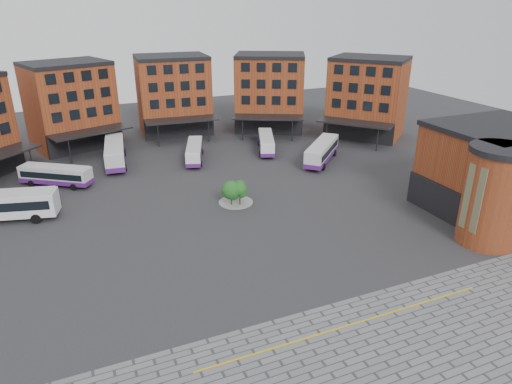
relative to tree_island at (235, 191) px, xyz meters
name	(u,v)px	position (x,y,z in m)	size (l,w,h in m)	color
ground	(258,249)	(-1.79, -11.51, -1.84)	(160.00, 160.00, 0.00)	#28282B
yellow_line	(351,325)	(0.21, -25.51, -1.81)	(26.00, 0.15, 0.02)	gold
main_building	(141,110)	(-6.56, 26.74, 5.38)	(94.14, 42.48, 14.60)	brown
east_building	(494,173)	(26.91, -14.56, 3.45)	(17.40, 15.40, 10.60)	brown
tree_island	(235,191)	(0.00, 0.00, 0.00)	(4.40, 4.40, 3.29)	gray
bus_a	(1,204)	(-26.77, 6.40, 0.24)	(12.75, 5.75, 3.52)	white
bus_b	(56,175)	(-20.75, 15.81, -0.29)	(9.70, 7.70, 2.86)	silver
bus_c	(115,152)	(-11.95, 22.06, 0.04)	(4.35, 12.61, 3.48)	silver
bus_d	(194,151)	(0.03, 18.78, -0.33)	(5.34, 10.13, 2.79)	white
bus_e	(266,142)	(12.72, 18.81, -0.30)	(5.81, 10.24, 2.84)	white
bus_f	(322,151)	(18.57, 10.17, -0.07)	(10.11, 10.11, 3.28)	silver
blue_car	(478,233)	(20.91, -18.92, -1.07)	(1.63, 4.66, 1.54)	#0C2AA4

